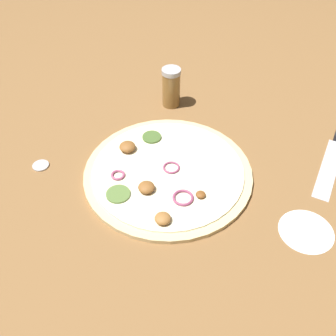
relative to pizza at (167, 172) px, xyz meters
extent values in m
plane|color=brown|center=(0.00, 0.00, -0.01)|extent=(3.00, 3.00, 0.00)
cylinder|color=beige|center=(0.00, 0.00, 0.00)|extent=(0.37, 0.37, 0.01)
cylinder|color=#EFE5C1|center=(0.00, 0.00, 0.00)|extent=(0.34, 0.34, 0.00)
ellipsoid|color=brown|center=(-0.02, 0.07, 0.02)|extent=(0.03, 0.03, 0.02)
ellipsoid|color=brown|center=(0.11, 0.04, 0.02)|extent=(0.04, 0.04, 0.02)
ellipsoid|color=#996633|center=(-0.11, 0.09, 0.01)|extent=(0.03, 0.03, 0.02)
torus|color=#934266|center=(-0.09, 0.02, 0.01)|extent=(0.04, 0.04, 0.01)
ellipsoid|color=brown|center=(-0.10, -0.01, 0.01)|extent=(0.02, 0.02, 0.01)
cylinder|color=#567538|center=(0.00, 0.12, 0.01)|extent=(0.05, 0.05, 0.00)
cylinder|color=#47662D|center=(0.11, -0.03, 0.01)|extent=(0.05, 0.05, 0.00)
torus|color=#934266|center=(0.00, -0.01, 0.01)|extent=(0.04, 0.04, 0.00)
torus|color=#A34C70|center=(0.05, 0.10, 0.01)|extent=(0.03, 0.03, 0.01)
cube|color=silver|center=(-0.20, -0.31, -0.01)|extent=(0.13, 0.20, 0.00)
cylinder|color=olive|center=(0.21, -0.16, 0.04)|extent=(0.05, 0.05, 0.10)
cylinder|color=#B2B2B7|center=(0.21, -0.16, 0.09)|extent=(0.05, 0.05, 0.01)
cylinder|color=#B2B2B7|center=(0.19, 0.22, 0.00)|extent=(0.04, 0.04, 0.01)
cylinder|color=white|center=(-0.28, -0.13, -0.01)|extent=(0.11, 0.11, 0.00)
camera|label=1|loc=(-0.50, 0.35, 0.62)|focal=42.00mm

